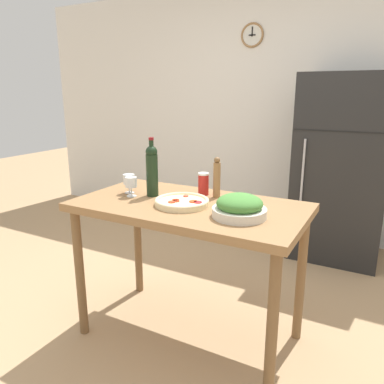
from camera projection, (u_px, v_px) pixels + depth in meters
ground_plane at (189, 334)px, 2.42m from camera, size 14.00×14.00×0.00m
wall_back at (287, 113)px, 3.89m from camera, size 6.40×0.08×2.60m
refrigerator at (342, 169)px, 3.41m from camera, size 0.78×0.69×1.68m
prep_counter at (189, 220)px, 2.22m from camera, size 1.35×0.73×0.89m
wine_bottle at (152, 169)px, 2.31m from camera, size 0.07×0.07×0.37m
wine_glass_near at (131, 183)px, 2.31m from camera, size 0.07×0.07×0.12m
wine_glass_far at (129, 180)px, 2.39m from camera, size 0.07×0.07×0.12m
pepper_mill at (217, 178)px, 2.28m from camera, size 0.04×0.04×0.25m
salad_bowl at (239, 207)px, 1.94m from camera, size 0.29×0.29×0.12m
homemade_pizza at (182, 202)px, 2.15m from camera, size 0.31×0.31×0.04m
salt_canister at (203, 184)px, 2.35m from camera, size 0.07×0.07×0.14m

